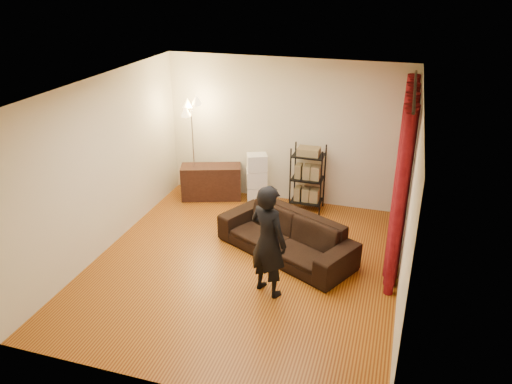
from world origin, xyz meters
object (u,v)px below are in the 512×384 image
(sofa, at_px, (286,236))
(media_cabinet, at_px, (211,182))
(person, at_px, (268,241))
(storage_boxes, at_px, (257,178))
(floor_lamp, at_px, (193,151))
(wire_shelf, at_px, (307,179))

(sofa, xyz_separation_m, media_cabinet, (-1.88, 1.62, 0.01))
(sofa, relative_size, person, 1.38)
(media_cabinet, relative_size, storage_boxes, 1.18)
(media_cabinet, relative_size, floor_lamp, 0.58)
(person, height_order, wire_shelf, person)
(sofa, relative_size, floor_lamp, 1.13)
(sofa, relative_size, media_cabinet, 1.95)
(person, height_order, floor_lamp, floor_lamp)
(wire_shelf, relative_size, floor_lamp, 0.62)
(media_cabinet, distance_m, storage_boxes, 0.91)
(person, bearing_deg, floor_lamp, -23.06)
(sofa, height_order, media_cabinet, media_cabinet)
(storage_boxes, xyz_separation_m, wire_shelf, (0.97, -0.05, 0.13))
(wire_shelf, bearing_deg, person, -104.78)
(storage_boxes, bearing_deg, media_cabinet, -173.79)
(sofa, bearing_deg, wire_shelf, 117.46)
(media_cabinet, distance_m, wire_shelf, 1.89)
(storage_boxes, relative_size, wire_shelf, 0.78)
(sofa, height_order, wire_shelf, wire_shelf)
(wire_shelf, bearing_deg, sofa, -104.66)
(storage_boxes, relative_size, floor_lamp, 0.49)
(person, height_order, media_cabinet, person)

